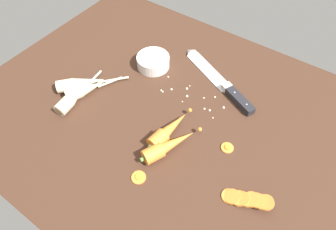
# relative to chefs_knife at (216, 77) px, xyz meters

# --- Properties ---
(ground_plane) EXTENTS (1.20, 0.90, 0.04)m
(ground_plane) POSITION_rel_chefs_knife_xyz_m (-0.03, -0.20, -0.03)
(ground_plane) COLOR #42281C
(chefs_knife) EXTENTS (0.33, 0.17, 0.04)m
(chefs_knife) POSITION_rel_chefs_knife_xyz_m (0.00, 0.00, 0.00)
(chefs_knife) COLOR silver
(chefs_knife) RESTS_ON ground_plane
(whole_carrot) EXTENTS (0.06, 0.18, 0.04)m
(whole_carrot) POSITION_rel_chefs_knife_xyz_m (-0.00, -0.27, 0.01)
(whole_carrot) COLOR orange
(whole_carrot) RESTS_ON ground_plane
(whole_carrot_second) EXTENTS (0.10, 0.18, 0.04)m
(whole_carrot_second) POSITION_rel_chefs_knife_xyz_m (0.03, -0.32, 0.01)
(whole_carrot_second) COLOR orange
(whole_carrot_second) RESTS_ON ground_plane
(parsnip_front) EXTENTS (0.10, 0.18, 0.04)m
(parsnip_front) POSITION_rel_chefs_knife_xyz_m (-0.30, -0.29, 0.01)
(parsnip_front) COLOR beige
(parsnip_front) RESTS_ON ground_plane
(parsnip_mid_left) EXTENTS (0.17, 0.18, 0.04)m
(parsnip_mid_left) POSITION_rel_chefs_knife_xyz_m (-0.33, -0.28, 0.01)
(parsnip_mid_left) COLOR beige
(parsnip_mid_left) RESTS_ON ground_plane
(parsnip_mid_right) EXTENTS (0.05, 0.21, 0.04)m
(parsnip_mid_right) POSITION_rel_chefs_knife_xyz_m (-0.31, -0.33, 0.01)
(parsnip_mid_right) COLOR beige
(parsnip_mid_right) RESTS_ON ground_plane
(carrot_slice_stack) EXTENTS (0.12, 0.06, 0.04)m
(carrot_slice_stack) POSITION_rel_chefs_knife_xyz_m (0.26, -0.32, 0.01)
(carrot_slice_stack) COLOR orange
(carrot_slice_stack) RESTS_ON ground_plane
(carrot_slice_stray_near) EXTENTS (0.03, 0.03, 0.01)m
(carrot_slice_stray_near) POSITION_rel_chefs_knife_xyz_m (0.16, -0.22, -0.00)
(carrot_slice_stray_near) COLOR orange
(carrot_slice_stray_near) RESTS_ON ground_plane
(carrot_slice_stray_mid) EXTENTS (0.04, 0.04, 0.01)m
(carrot_slice_stray_mid) POSITION_rel_chefs_knife_xyz_m (0.01, -0.42, -0.00)
(carrot_slice_stray_mid) COLOR orange
(carrot_slice_stray_mid) RESTS_ON ground_plane
(prep_bowl) EXTENTS (0.11, 0.11, 0.04)m
(prep_bowl) POSITION_rel_chefs_knife_xyz_m (-0.20, -0.07, 0.01)
(prep_bowl) COLOR white
(prep_bowl) RESTS_ON ground_plane
(mince_crumbs) EXTENTS (0.22, 0.08, 0.01)m
(mince_crumbs) POSITION_rel_chefs_knife_xyz_m (-0.02, -0.11, -0.00)
(mince_crumbs) COLOR silver
(mince_crumbs) RESTS_ON ground_plane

